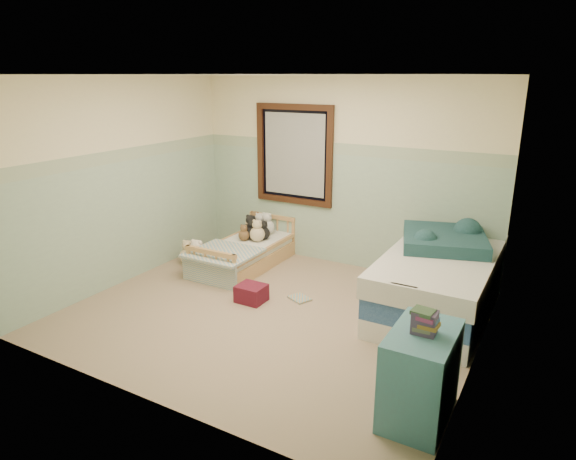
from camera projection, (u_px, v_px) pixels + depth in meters
The scene contains 32 objects.
floor at pixel (272, 314), 5.50m from camera, with size 4.20×3.60×0.02m, color #8F7A5D.
ceiling at pixel (269, 73), 4.75m from camera, with size 4.20×3.60×0.02m, color white.
wall_back at pixel (342, 174), 6.62m from camera, with size 4.20×0.04×2.50m, color beige.
wall_front at pixel (141, 255), 3.63m from camera, with size 4.20×0.04×2.50m, color beige.
wall_left at pixel (124, 182), 6.11m from camera, with size 0.04×3.60×2.50m, color beige.
wall_right at pixel (488, 233), 4.14m from camera, with size 0.04×3.60×2.50m, color beige.
wainscot_mint at pixel (340, 210), 6.76m from camera, with size 4.20×0.01×1.50m, color #8EA994.
border_strip at pixel (342, 149), 6.51m from camera, with size 4.20×0.01×0.15m, color #567C5A.
window_frame at pixel (294, 155), 6.86m from camera, with size 1.16×0.06×1.36m, color #3B1A0E.
window_blinds at pixel (294, 155), 6.87m from camera, with size 0.92×0.01×1.12m, color #B7B7B1.
toddler_bed_frame at pixel (245, 259), 6.84m from camera, with size 0.76×1.52×0.20m, color #BC8744.
toddler_mattress at pixel (244, 248), 6.80m from camera, with size 0.70×1.46×0.12m, color white.
patchwork_quilt at pixel (223, 253), 6.38m from camera, with size 0.83×0.76×0.03m, color #6392AF.
plush_bed_brown at pixel (255, 225), 7.23m from camera, with size 0.21×0.21×0.21m, color brown.
plush_bed_white at pixel (267, 227), 7.14m from camera, with size 0.22×0.22×0.22m, color silver.
plush_bed_tan at pixel (250, 231), 7.03m from camera, with size 0.18×0.18×0.18m, color beige.
plush_bed_dark at pixel (263, 233), 6.92m from camera, with size 0.18×0.18×0.18m, color black.
plush_floor_cream at pixel (197, 259), 6.74m from camera, with size 0.27×0.27×0.27m, color #F6E3CC.
plush_floor_tan at pixel (188, 256), 6.90m from camera, with size 0.23×0.23×0.23m, color beige.
twin_bed_frame at pixel (437, 301), 5.54m from camera, with size 1.04×2.08×0.22m, color silver.
twin_boxspring at pixel (439, 282), 5.48m from camera, with size 1.04×2.08×0.22m, color navy.
twin_mattress at pixel (441, 263), 5.41m from camera, with size 1.08×2.12×0.22m, color white.
teal_blanket at pixel (444, 239), 5.63m from camera, with size 0.89×0.94×0.14m, color #173539.
dresser at pixel (420, 375), 3.73m from camera, with size 0.45×0.72×0.72m, color teal.
book_stack at pixel (425, 322), 3.59m from camera, with size 0.17×0.13×0.17m, color #51363C.
red_pillow at pixel (251, 293), 5.76m from camera, with size 0.32×0.28×0.20m, color #A2213E.
floor_book at pixel (300, 298), 5.83m from camera, with size 0.24×0.19×0.02m, color gold.
extra_plush_0 at pixel (260, 227), 7.18m from camera, with size 0.21×0.21×0.21m, color silver.
extra_plush_1 at pixel (257, 234), 6.84m from camera, with size 0.21×0.21×0.21m, color beige.
extra_plush_2 at pixel (251, 230), 7.01m from camera, with size 0.22×0.22×0.22m, color black.
extra_plush_3 at pixel (252, 232), 6.93m from camera, with size 0.19×0.19×0.19m, color black.
extra_plush_4 at pixel (244, 235), 6.88m from camera, with size 0.15×0.15×0.15m, color brown.
Camera 1 is at (2.61, -4.25, 2.50)m, focal length 31.30 mm.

